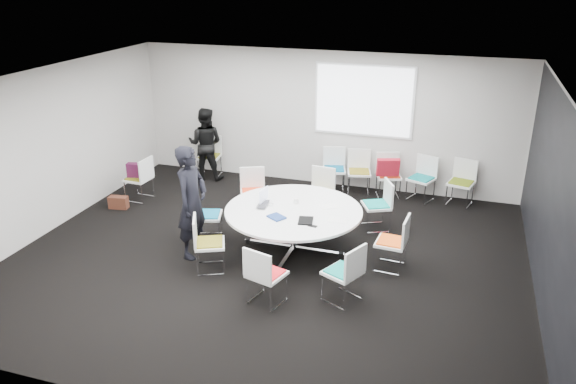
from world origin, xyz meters
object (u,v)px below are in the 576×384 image
(person_main, at_px, (192,202))
(chair_ring_g, at_px, (266,285))
(person_back, at_px, (205,144))
(chair_back_a, at_px, (334,177))
(chair_ring_c, at_px, (320,201))
(brown_bag, at_px, (118,202))
(chair_ring_d, at_px, (253,201))
(chair_back_b, at_px, (359,180))
(chair_ring_b, at_px, (376,214))
(chair_ring_f, at_px, (209,253))
(chair_back_e, at_px, (460,191))
(laptop, at_px, (266,205))
(chair_person_back, at_px, (210,164))
(cup, at_px, (296,201))
(maroon_bag, at_px, (137,170))
(chair_ring_a, at_px, (391,252))
(chair_ring_e, at_px, (208,224))
(conference_table, at_px, (294,220))
(chair_back_c, at_px, (388,184))
(chair_back_d, at_px, (421,187))
(chair_spare_left, at_px, (140,187))
(chair_ring_h, at_px, (343,283))

(person_main, bearing_deg, chair_ring_g, -118.07)
(person_back, bearing_deg, chair_back_a, 174.81)
(chair_ring_c, distance_m, brown_bag, 3.87)
(chair_ring_c, height_order, chair_back_a, same)
(chair_ring_d, distance_m, brown_bag, 2.64)
(chair_back_b, distance_m, person_main, 4.02)
(chair_ring_b, xyz_separation_m, chair_ring_f, (-2.19, -2.23, 0.00))
(chair_back_e, xyz_separation_m, laptop, (-2.99, -2.80, 0.47))
(chair_ring_b, height_order, laptop, chair_ring_b)
(person_main, bearing_deg, chair_person_back, 25.09)
(chair_ring_c, distance_m, person_back, 3.10)
(chair_back_e, distance_m, cup, 3.66)
(maroon_bag, distance_m, brown_bag, 0.73)
(chair_ring_a, height_order, person_main, person_main)
(chair_ring_e, relative_size, chair_back_b, 1.00)
(chair_ring_d, height_order, person_back, person_back)
(chair_ring_e, bearing_deg, conference_table, 75.13)
(chair_back_c, bearing_deg, chair_back_e, 162.37)
(chair_back_d, bearing_deg, chair_person_back, 22.68)
(chair_back_e, height_order, chair_person_back, same)
(chair_ring_d, xyz_separation_m, person_main, (-0.35, -1.74, 0.64))
(conference_table, xyz_separation_m, chair_back_e, (2.53, 2.81, -0.26))
(chair_ring_b, bearing_deg, chair_back_e, -67.04)
(chair_ring_b, xyz_separation_m, chair_ring_e, (-2.66, -1.30, 0.00))
(chair_back_d, relative_size, chair_spare_left, 1.00)
(chair_back_a, distance_m, person_main, 3.78)
(chair_ring_g, relative_size, person_main, 0.48)
(chair_ring_d, relative_size, chair_ring_f, 1.00)
(chair_back_b, xyz_separation_m, maroon_bag, (-4.09, -1.69, 0.34))
(chair_ring_h, xyz_separation_m, chair_back_c, (0.03, 4.01, 0.00))
(chair_ring_h, bearing_deg, chair_back_c, 25.14)
(chair_spare_left, relative_size, person_main, 0.48)
(chair_ring_c, bearing_deg, chair_back_e, -147.62)
(chair_person_back, bearing_deg, chair_ring_a, 138.60)
(chair_ring_b, relative_size, chair_ring_f, 1.00)
(chair_ring_h, xyz_separation_m, chair_back_a, (-1.09, 4.03, 0.00))
(chair_ring_a, xyz_separation_m, chair_ring_e, (-3.11, 0.05, 0.00))
(conference_table, distance_m, chair_ring_f, 1.46)
(chair_back_d, distance_m, chair_person_back, 4.58)
(chair_ring_f, bearing_deg, laptop, 125.92)
(conference_table, height_order, chair_ring_d, chair_ring_d)
(chair_back_e, distance_m, laptop, 4.13)
(conference_table, xyz_separation_m, chair_back_d, (1.78, 2.81, -0.26))
(laptop, relative_size, maroon_bag, 0.91)
(chair_back_d, xyz_separation_m, laptop, (-2.24, -2.80, 0.47))
(cup, bearing_deg, chair_ring_h, -52.38)
(chair_ring_d, height_order, chair_back_d, same)
(chair_back_a, bearing_deg, chair_back_c, 164.31)
(chair_ring_c, relative_size, person_main, 0.48)
(conference_table, bearing_deg, chair_ring_c, 88.40)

